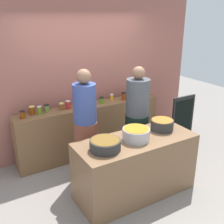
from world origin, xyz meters
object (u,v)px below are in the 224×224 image
object	(u,v)px
preserve_jar_1	(32,110)
preserve_jar_10	(124,96)
preserve_jar_2	(39,110)
preserve_jar_6	(77,104)
preserve_jar_9	(112,97)
cooking_pot_center	(136,134)
preserve_jar_3	(47,108)
preserve_jar_12	(130,93)
preserve_jar_0	(22,115)
cook_with_tongs	(86,131)
preserve_jar_4	(62,106)
preserve_jar_8	(102,100)
preserve_jar_7	(90,102)
preserve_jar_11	(127,96)
preserve_jar_5	(68,105)
cook_in_cap	(137,124)
cooking_pot_left	(105,145)
chalkboard_sign	(182,120)
cooking_pot_right	(162,125)

from	to	relation	value
preserve_jar_1	preserve_jar_10	world-z (taller)	preserve_jar_10
preserve_jar_2	preserve_jar_6	size ratio (longest dim) A/B	1.00
preserve_jar_1	preserve_jar_9	size ratio (longest dim) A/B	1.27
cooking_pot_center	preserve_jar_3	bearing A→B (deg)	117.35
preserve_jar_12	preserve_jar_9	bearing A→B (deg)	177.63
preserve_jar_0	cook_with_tongs	size ratio (longest dim) A/B	0.07
preserve_jar_4	preserve_jar_0	bearing A→B (deg)	-175.01
preserve_jar_8	preserve_jar_7	bearing A→B (deg)	178.62
preserve_jar_4	preserve_jar_12	bearing A→B (deg)	0.91
preserve_jar_6	preserve_jar_1	bearing A→B (deg)	175.67
preserve_jar_11	preserve_jar_8	bearing A→B (deg)	178.57
preserve_jar_2	preserve_jar_6	xyz separation A→B (m)	(0.66, 0.00, 0.00)
preserve_jar_11	cook_with_tongs	size ratio (longest dim) A/B	0.06
preserve_jar_3	preserve_jar_7	xyz separation A→B (m)	(0.76, -0.05, -0.00)
preserve_jar_5	preserve_jar_11	world-z (taller)	preserve_jar_5
cook_in_cap	preserve_jar_9	bearing A→B (deg)	86.25
preserve_jar_10	cook_in_cap	bearing A→B (deg)	-107.72
preserve_jar_0	cook_in_cap	distance (m)	1.81
preserve_jar_8	cooking_pot_left	distance (m)	1.62
preserve_jar_4	cooking_pot_center	world-z (taller)	preserve_jar_4
preserve_jar_1	preserve_jar_5	bearing A→B (deg)	-4.60
preserve_jar_10	chalkboard_sign	xyz separation A→B (m)	(1.05, -0.51, -0.52)
preserve_jar_6	cooking_pot_right	size ratio (longest dim) A/B	0.41
preserve_jar_8	preserve_jar_11	distance (m)	0.55
preserve_jar_8	cooking_pot_right	xyz separation A→B (m)	(0.28, -1.33, -0.05)
preserve_jar_10	preserve_jar_6	bearing A→B (deg)	176.26
preserve_jar_8	preserve_jar_0	bearing A→B (deg)	-179.10
preserve_jar_11	cook_with_tongs	world-z (taller)	cook_with_tongs
preserve_jar_8	cooking_pot_left	bearing A→B (deg)	-117.23
cooking_pot_left	chalkboard_sign	size ratio (longest dim) A/B	0.40
cook_in_cap	cooking_pot_left	bearing A→B (deg)	-146.64
preserve_jar_4	preserve_jar_11	bearing A→B (deg)	-2.19
preserve_jar_4	preserve_jar_7	bearing A→B (deg)	-3.38
preserve_jar_1	preserve_jar_4	world-z (taller)	preserve_jar_1
preserve_jar_1	preserve_jar_3	xyz separation A→B (m)	(0.24, -0.02, -0.00)
preserve_jar_4	preserve_jar_11	size ratio (longest dim) A/B	1.16
preserve_jar_2	preserve_jar_5	xyz separation A→B (m)	(0.50, 0.01, 0.00)
preserve_jar_7	preserve_jar_9	size ratio (longest dim) A/B	1.12
cooking_pot_right	cook_in_cap	bearing A→B (deg)	99.69
preserve_jar_12	cooking_pot_center	distance (m)	1.72
preserve_jar_4	preserve_jar_8	size ratio (longest dim) A/B	1.06
preserve_jar_1	preserve_jar_8	size ratio (longest dim) A/B	1.26
cooking_pot_center	preserve_jar_12	bearing A→B (deg)	58.59
preserve_jar_4	cook_with_tongs	bearing A→B (deg)	-82.68
preserve_jar_3	preserve_jar_12	distance (m)	1.65
preserve_jar_0	cooking_pot_right	xyz separation A→B (m)	(1.69, -1.30, -0.06)
chalkboard_sign	preserve_jar_3	bearing A→B (deg)	166.33
preserve_jar_11	chalkboard_sign	xyz separation A→B (m)	(0.95, -0.54, -0.49)
cook_with_tongs	cooking_pot_left	bearing A→B (deg)	-96.52
preserve_jar_3	preserve_jar_8	bearing A→B (deg)	-3.06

